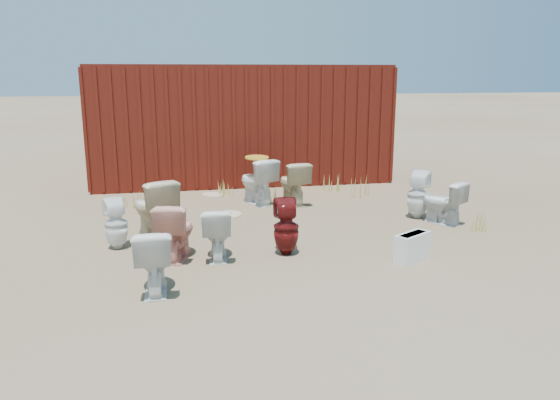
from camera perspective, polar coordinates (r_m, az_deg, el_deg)
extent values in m
plane|color=brown|center=(7.05, 0.92, -5.46)|extent=(100.00, 100.00, 0.00)
cube|color=#50130D|center=(11.86, -4.23, 8.07)|extent=(6.00, 2.40, 2.40)
imported|color=white|center=(5.86, -13.04, -6.12)|extent=(0.39, 0.69, 0.70)
imported|color=#EA9887|center=(6.85, -10.83, -3.12)|extent=(0.57, 0.78, 0.72)
imported|color=white|center=(6.77, -6.61, -3.43)|extent=(0.42, 0.67, 0.65)
imported|color=#611110|center=(6.87, 0.65, -2.86)|extent=(0.34, 0.35, 0.71)
imported|color=silver|center=(8.62, 16.64, -0.25)|extent=(0.66, 0.75, 0.66)
imported|color=white|center=(7.41, -16.77, -2.40)|extent=(0.36, 0.36, 0.67)
imported|color=beige|center=(7.76, -13.08, -0.83)|extent=(0.77, 0.94, 0.84)
imported|color=beige|center=(9.49, 1.36, 1.80)|extent=(0.54, 0.80, 0.76)
imported|color=white|center=(9.52, -2.41, 1.98)|extent=(0.73, 0.91, 0.81)
imported|color=white|center=(8.85, 14.23, 0.55)|extent=(0.48, 0.48, 0.75)
ellipsoid|color=gold|center=(9.45, -2.43, 4.46)|extent=(0.41, 0.51, 0.02)
cube|color=white|center=(6.86, 13.64, -4.83)|extent=(0.53, 0.43, 0.35)
ellipsoid|color=beige|center=(8.86, -5.26, -1.51)|extent=(0.41, 0.52, 0.02)
ellipsoid|color=#CBB393|center=(10.30, -7.07, 0.53)|extent=(0.54, 0.58, 0.02)
cone|color=#9CA040|center=(9.67, -15.43, 0.02)|extent=(0.36, 0.36, 0.26)
cone|color=#9CA040|center=(9.66, -0.37, 0.63)|extent=(0.32, 0.32, 0.30)
cone|color=#9CA040|center=(10.19, 8.37, 1.33)|extent=(0.36, 0.36, 0.36)
cone|color=#9CA040|center=(10.30, -5.68, 1.21)|extent=(0.30, 0.30, 0.25)
cone|color=#9CA040|center=(10.67, 5.48, 1.88)|extent=(0.34, 0.34, 0.34)
cone|color=#9CA040|center=(8.48, 20.04, -2.16)|extent=(0.28, 0.28, 0.25)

